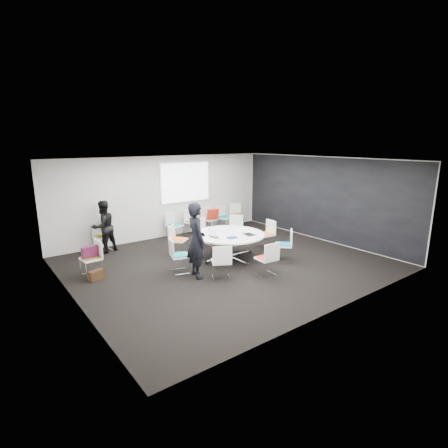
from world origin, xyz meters
TOP-DOWN VIEW (x-y plane):
  - room_shell at (0.09, 0.00)m, footprint 8.08×7.08m
  - conference_table at (0.28, 0.28)m, footprint 2.02×2.02m
  - projection_screen at (0.80, 3.46)m, footprint 1.90×0.03m
  - chair_ring_a at (1.80, 0.35)m, footprint 0.49×0.50m
  - chair_ring_b at (1.47, 1.47)m, footprint 0.64×0.64m
  - chair_ring_c at (0.34, 1.70)m, footprint 0.46×0.45m
  - chair_ring_d at (-0.71, 1.45)m, footprint 0.64×0.64m
  - chair_ring_e at (-1.40, 0.17)m, footprint 0.56×0.57m
  - chair_ring_f at (-0.81, -0.83)m, footprint 0.62×0.62m
  - chair_ring_g at (0.22, -1.34)m, footprint 0.50×0.49m
  - chair_ring_h at (1.42, -0.78)m, footprint 0.64×0.64m
  - chair_back_a at (0.10, 3.12)m, footprint 0.57×0.57m
  - chair_back_b at (0.86, 3.16)m, footprint 0.57×0.56m
  - chair_back_c at (1.61, 3.17)m, footprint 0.51×0.50m
  - chair_back_d at (2.23, 3.12)m, footprint 0.47×0.46m
  - chair_back_e at (2.91, 3.16)m, footprint 0.59×0.58m
  - chair_spare_left at (-3.25, 1.30)m, footprint 0.48×0.49m
  - chair_person_back at (-2.36, 3.17)m, footprint 0.51×0.50m
  - person_main at (-1.20, -0.33)m, footprint 0.57×0.76m
  - person_back at (-2.36, 3.00)m, footprint 0.91×0.79m
  - laptop at (-0.22, 0.23)m, footprint 0.22×0.34m
  - laptop_lid at (-0.28, 0.30)m, footprint 0.06×0.30m
  - notebook_black at (0.66, -0.15)m, footprint 0.26×0.33m
  - tablet_folio at (0.07, -0.14)m, footprint 0.30×0.25m
  - papers_right at (0.89, 0.48)m, footprint 0.33×0.25m
  - papers_front at (0.94, 0.11)m, footprint 0.36×0.32m
  - cup at (0.20, 0.43)m, footprint 0.08×0.08m
  - phone at (0.75, -0.29)m, footprint 0.14×0.08m
  - maroon_bag at (-3.27, 1.30)m, footprint 0.41×0.19m
  - brown_bag at (-3.27, 0.95)m, footprint 0.39×0.26m
  - red_jacket at (1.61, 2.94)m, footprint 0.46×0.21m

SIDE VIEW (x-z plane):
  - brown_bag at x=-3.27m, z-range 0.00..0.24m
  - chair_ring_a at x=1.80m, z-range -0.16..0.72m
  - chair_ring_b at x=1.47m, z-range -0.16..0.72m
  - chair_ring_c at x=0.34m, z-range -0.16..0.72m
  - chair_ring_d at x=-0.71m, z-range -0.16..0.72m
  - chair_ring_e at x=-1.40m, z-range -0.16..0.72m
  - chair_ring_f at x=-0.81m, z-range -0.16..0.72m
  - chair_ring_g at x=0.22m, z-range -0.16..0.72m
  - chair_ring_h at x=1.42m, z-range -0.16..0.72m
  - chair_back_a at x=0.10m, z-range -0.16..0.72m
  - chair_back_b at x=0.86m, z-range -0.16..0.72m
  - chair_back_c at x=1.61m, z-range -0.16..0.72m
  - chair_back_d at x=2.23m, z-range -0.16..0.72m
  - chair_back_e at x=2.91m, z-range -0.16..0.72m
  - chair_spare_left at x=-3.25m, z-range -0.16..0.72m
  - chair_person_back at x=-2.36m, z-range -0.16..0.72m
  - conference_table at x=0.28m, z-range 0.15..0.88m
  - maroon_bag at x=-3.27m, z-range 0.48..0.76m
  - red_jacket at x=1.61m, z-range 0.52..0.88m
  - papers_right at x=0.89m, z-range 0.73..0.73m
  - papers_front at x=0.94m, z-range 0.73..0.73m
  - phone at x=0.75m, z-range 0.73..0.74m
  - notebook_black at x=0.66m, z-range 0.73..0.75m
  - tablet_folio at x=0.07m, z-range 0.73..0.76m
  - laptop at x=-0.22m, z-range 0.73..0.76m
  - cup at x=0.20m, z-range 0.73..0.82m
  - person_back at x=-2.36m, z-range 0.00..1.58m
  - laptop_lid at x=-0.28m, z-range 0.75..0.97m
  - person_main at x=-1.20m, z-range 0.00..1.87m
  - room_shell at x=0.09m, z-range -0.04..2.84m
  - projection_screen at x=0.80m, z-range 1.17..2.53m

